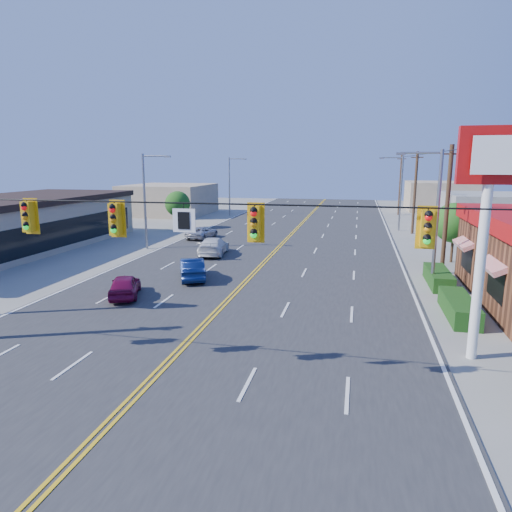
% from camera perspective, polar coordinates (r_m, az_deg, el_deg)
% --- Properties ---
extents(ground, '(160.00, 160.00, 0.00)m').
position_cam_1_polar(ground, '(16.70, -12.33, -14.42)').
color(ground, gray).
rests_on(ground, ground).
extents(road, '(20.00, 120.00, 0.06)m').
position_cam_1_polar(road, '(34.93, 1.50, -0.36)').
color(road, '#2D2D30').
rests_on(road, ground).
extents(signal_span, '(24.32, 0.34, 9.00)m').
position_cam_1_polar(signal_span, '(15.28, -13.53, 2.37)').
color(signal_span, '#47301E').
rests_on(signal_span, ground).
extents(kfc_pylon, '(2.20, 0.36, 8.50)m').
position_cam_1_polar(kfc_pylon, '(18.13, 26.92, 6.53)').
color(kfc_pylon, white).
rests_on(kfc_pylon, ground).
extents(strip_mall, '(10.40, 26.40, 4.40)m').
position_cam_1_polar(strip_mall, '(42.85, -29.38, 3.38)').
color(strip_mall, tan).
rests_on(strip_mall, ground).
extents(streetlight_se, '(2.55, 0.25, 8.00)m').
position_cam_1_polar(streetlight_se, '(27.99, 21.33, 5.18)').
color(streetlight_se, gray).
rests_on(streetlight_se, ground).
extents(streetlight_ne, '(2.55, 0.25, 8.00)m').
position_cam_1_polar(streetlight_ne, '(51.78, 17.46, 8.01)').
color(streetlight_ne, gray).
rests_on(streetlight_ne, ground).
extents(streetlight_sw, '(2.55, 0.25, 8.00)m').
position_cam_1_polar(streetlight_sw, '(39.65, -13.50, 7.30)').
color(streetlight_sw, gray).
rests_on(streetlight_sw, ground).
extents(streetlight_nw, '(2.55, 0.25, 8.00)m').
position_cam_1_polar(streetlight_nw, '(64.00, -3.17, 9.10)').
color(streetlight_nw, gray).
rests_on(streetlight_nw, ground).
extents(utility_pole_near, '(0.28, 0.28, 8.40)m').
position_cam_1_polar(utility_pole_near, '(32.18, 22.74, 5.24)').
color(utility_pole_near, '#47301E').
rests_on(utility_pole_near, ground).
extents(utility_pole_mid, '(0.28, 0.28, 8.40)m').
position_cam_1_polar(utility_pole_mid, '(49.95, 19.24, 7.43)').
color(utility_pole_mid, '#47301E').
rests_on(utility_pole_mid, ground).
extents(utility_pole_far, '(0.28, 0.28, 8.40)m').
position_cam_1_polar(utility_pole_far, '(67.84, 17.57, 8.46)').
color(utility_pole_far, '#47301E').
rests_on(utility_pole_far, ground).
extents(tree_kfc_rear, '(2.94, 2.94, 4.41)m').
position_cam_1_polar(tree_kfc_rear, '(36.46, 23.54, 3.81)').
color(tree_kfc_rear, '#47301E').
rests_on(tree_kfc_rear, ground).
extents(tree_west, '(2.80, 2.80, 4.20)m').
position_cam_1_polar(tree_west, '(51.60, -9.78, 6.44)').
color(tree_west, '#47301E').
rests_on(tree_west, ground).
extents(bld_east_mid, '(12.00, 10.00, 4.00)m').
position_cam_1_polar(bld_east_mid, '(55.96, 28.67, 4.77)').
color(bld_east_mid, gray).
rests_on(bld_east_mid, ground).
extents(bld_west_far, '(11.00, 12.00, 4.20)m').
position_cam_1_polar(bld_west_far, '(67.23, -10.78, 6.97)').
color(bld_west_far, tan).
rests_on(bld_west_far, ground).
extents(bld_east_far, '(10.00, 10.00, 4.40)m').
position_cam_1_polar(bld_east_far, '(76.72, 22.09, 6.95)').
color(bld_east_far, tan).
rests_on(bld_east_far, ground).
extents(car_magenta, '(2.67, 3.92, 1.24)m').
position_cam_1_polar(car_magenta, '(25.92, -16.07, -3.70)').
color(car_magenta, maroon).
rests_on(car_magenta, ground).
extents(car_blue, '(2.94, 4.31, 1.34)m').
position_cam_1_polar(car_blue, '(28.99, -8.00, -1.65)').
color(car_blue, '#0D1D4E').
rests_on(car_blue, ground).
extents(car_white, '(2.49, 4.95, 1.38)m').
position_cam_1_polar(car_white, '(36.48, -5.35, 1.16)').
color(car_white, silver).
rests_on(car_white, ground).
extents(car_silver, '(2.41, 4.31, 1.14)m').
position_cam_1_polar(car_silver, '(44.50, -6.75, 2.85)').
color(car_silver, '#BAB9BF').
rests_on(car_silver, ground).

